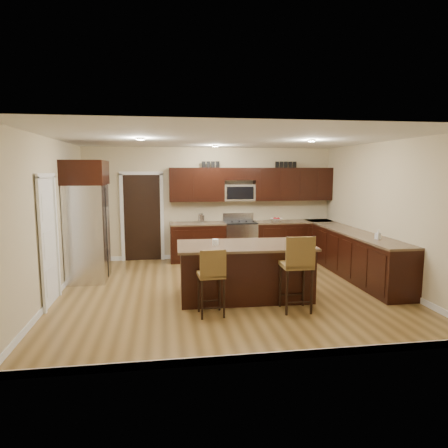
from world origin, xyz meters
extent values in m
plane|color=olive|center=(0.00, 0.00, 0.00)|extent=(6.00, 6.00, 0.00)
plane|color=silver|center=(0.00, 0.00, 2.70)|extent=(6.00, 6.00, 0.00)
plane|color=#C9BA91|center=(0.00, 2.75, 1.35)|extent=(6.00, 0.00, 6.00)
plane|color=#C9BA91|center=(-3.00, 0.00, 1.35)|extent=(0.00, 5.50, 5.50)
plane|color=#C9BA91|center=(3.00, 0.00, 1.35)|extent=(0.00, 5.50, 5.50)
cube|color=black|center=(-0.35, 2.45, 0.44)|extent=(1.30, 0.60, 0.88)
cube|color=black|center=(2.03, 2.45, 0.44)|extent=(1.94, 0.60, 0.88)
cube|color=black|center=(2.70, 0.48, 0.44)|extent=(0.60, 3.35, 0.88)
cube|color=brown|center=(-0.35, 2.45, 0.90)|extent=(1.30, 0.63, 0.04)
cube|color=brown|center=(2.03, 2.45, 0.90)|extent=(1.94, 0.63, 0.04)
cube|color=brown|center=(2.70, 0.48, 0.90)|extent=(0.63, 3.35, 0.04)
cube|color=black|center=(-0.35, 2.58, 1.82)|extent=(1.30, 0.33, 0.80)
cube|color=black|center=(2.03, 2.58, 1.82)|extent=(1.94, 0.33, 0.80)
cube|color=black|center=(0.68, 2.58, 2.07)|extent=(0.76, 0.33, 0.30)
cube|color=silver|center=(0.68, 2.45, 0.45)|extent=(0.76, 0.64, 0.90)
cube|color=black|center=(0.68, 2.45, 0.91)|extent=(0.76, 0.60, 0.03)
cube|color=black|center=(0.68, 2.15, 0.45)|extent=(0.65, 0.01, 0.45)
cube|color=silver|center=(0.68, 2.72, 1.02)|extent=(0.76, 0.05, 0.18)
cube|color=silver|center=(0.68, 2.60, 1.62)|extent=(0.76, 0.31, 0.40)
cube|color=black|center=(-1.65, 2.73, 1.03)|extent=(0.85, 0.03, 2.06)
cube|color=white|center=(-2.98, -0.30, 1.02)|extent=(0.03, 0.80, 2.04)
cube|color=black|center=(0.21, -0.41, 0.44)|extent=(2.20, 1.14, 0.88)
cube|color=brown|center=(0.21, -0.41, 0.90)|extent=(2.30, 1.24, 0.04)
cube|color=black|center=(0.21, -0.41, 0.04)|extent=(2.11, 1.06, 0.09)
cube|color=olive|center=(-0.46, -1.19, 0.62)|extent=(0.41, 0.41, 0.05)
cube|color=olive|center=(-0.45, -1.37, 0.82)|extent=(0.38, 0.06, 0.41)
cylinder|color=black|center=(-0.62, -1.36, 0.30)|extent=(0.03, 0.03, 0.59)
cylinder|color=black|center=(-0.30, -1.36, 0.30)|extent=(0.03, 0.03, 0.59)
cylinder|color=black|center=(-0.62, -1.03, 0.30)|extent=(0.03, 0.03, 0.59)
cylinder|color=black|center=(-0.30, -1.03, 0.30)|extent=(0.03, 0.03, 0.59)
cube|color=olive|center=(0.85, -1.19, 0.72)|extent=(0.46, 0.46, 0.06)
cube|color=olive|center=(0.85, -1.39, 0.95)|extent=(0.45, 0.05, 0.48)
cylinder|color=black|center=(0.66, -1.38, 0.34)|extent=(0.04, 0.04, 0.69)
cylinder|color=black|center=(1.05, -1.38, 0.34)|extent=(0.04, 0.04, 0.69)
cylinder|color=black|center=(0.66, -1.00, 0.34)|extent=(0.04, 0.04, 0.69)
cylinder|color=black|center=(1.05, -1.00, 0.34)|extent=(0.04, 0.04, 0.69)
cube|color=silver|center=(-2.62, 1.10, 0.94)|extent=(0.72, 0.94, 1.88)
cube|color=black|center=(-2.26, 1.10, 0.94)|extent=(0.01, 0.02, 1.79)
cylinder|color=silver|center=(-2.23, 1.02, 1.04)|extent=(0.02, 0.02, 0.84)
cylinder|color=silver|center=(-2.23, 1.18, 1.04)|extent=(0.02, 0.02, 0.84)
cube|color=black|center=(-2.62, 1.10, 2.12)|extent=(0.78, 1.00, 0.47)
cube|color=brown|center=(0.79, 1.21, 0.01)|extent=(1.20, 1.02, 0.01)
imported|color=silver|center=(1.58, 2.45, 0.96)|extent=(0.37, 0.37, 0.07)
imported|color=#B2B2B2|center=(2.70, -0.29, 1.01)|extent=(0.10, 0.10, 0.17)
cylinder|color=silver|center=(-0.28, 2.45, 1.03)|extent=(0.12, 0.12, 0.23)
cylinder|color=silver|center=(-0.24, 2.45, 1.01)|extent=(0.11, 0.11, 0.18)
cylinder|color=white|center=(-0.29, -0.41, 0.97)|extent=(0.10, 0.10, 0.10)
camera|label=1|loc=(-1.13, -6.93, 2.17)|focal=32.00mm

